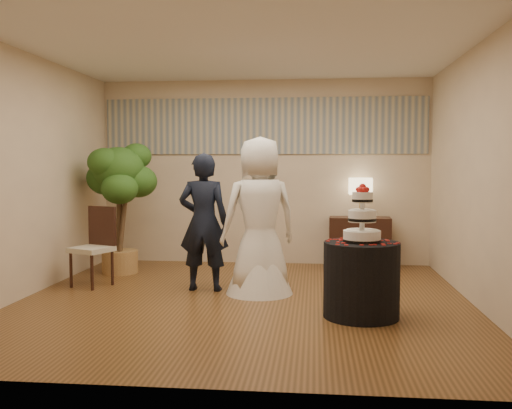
# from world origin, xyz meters

# --- Properties ---
(floor) EXTENTS (5.00, 5.00, 0.00)m
(floor) POSITION_xyz_m (0.00, 0.00, 0.00)
(floor) COLOR brown
(floor) RESTS_ON ground
(ceiling) EXTENTS (5.00, 5.00, 0.00)m
(ceiling) POSITION_xyz_m (0.00, 0.00, 2.80)
(ceiling) COLOR white
(ceiling) RESTS_ON wall_back
(wall_back) EXTENTS (5.00, 0.06, 2.80)m
(wall_back) POSITION_xyz_m (0.00, 2.50, 1.40)
(wall_back) COLOR beige
(wall_back) RESTS_ON ground
(wall_front) EXTENTS (5.00, 0.06, 2.80)m
(wall_front) POSITION_xyz_m (0.00, -2.50, 1.40)
(wall_front) COLOR beige
(wall_front) RESTS_ON ground
(wall_left) EXTENTS (0.06, 5.00, 2.80)m
(wall_left) POSITION_xyz_m (-2.50, 0.00, 1.40)
(wall_left) COLOR beige
(wall_left) RESTS_ON ground
(wall_right) EXTENTS (0.06, 5.00, 2.80)m
(wall_right) POSITION_xyz_m (2.50, 0.00, 1.40)
(wall_right) COLOR beige
(wall_right) RESTS_ON ground
(mural_border) EXTENTS (4.90, 0.02, 0.85)m
(mural_border) POSITION_xyz_m (0.00, 2.48, 2.10)
(mural_border) COLOR gray
(mural_border) RESTS_ON wall_back
(groom) EXTENTS (0.60, 0.40, 1.65)m
(groom) POSITION_xyz_m (-0.54, 0.51, 0.83)
(groom) COLOR black
(groom) RESTS_ON floor
(bride) EXTENTS (1.14, 1.08, 1.84)m
(bride) POSITION_xyz_m (0.14, 0.40, 0.92)
(bride) COLOR white
(bride) RESTS_ON floor
(cake_table) EXTENTS (0.82, 0.82, 0.75)m
(cake_table) POSITION_xyz_m (1.25, -0.54, 0.38)
(cake_table) COLOR black
(cake_table) RESTS_ON floor
(wedding_cake) EXTENTS (0.38, 0.38, 0.58)m
(wedding_cake) POSITION_xyz_m (1.25, -0.54, 1.04)
(wedding_cake) COLOR white
(wedding_cake) RESTS_ON cake_table
(console) EXTENTS (0.91, 0.43, 0.74)m
(console) POSITION_xyz_m (1.45, 2.27, 0.37)
(console) COLOR black
(console) RESTS_ON floor
(table_lamp) EXTENTS (0.33, 0.33, 0.58)m
(table_lamp) POSITION_xyz_m (1.45, 2.27, 1.03)
(table_lamp) COLOR beige
(table_lamp) RESTS_ON console
(ficus_tree) EXTENTS (1.23, 1.23, 1.86)m
(ficus_tree) POSITION_xyz_m (-1.92, 1.46, 0.93)
(ficus_tree) COLOR #2B561B
(ficus_tree) RESTS_ON floor
(side_chair) EXTENTS (0.60, 0.61, 0.99)m
(side_chair) POSITION_xyz_m (-1.98, 0.58, 0.49)
(side_chair) COLOR black
(side_chair) RESTS_ON floor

